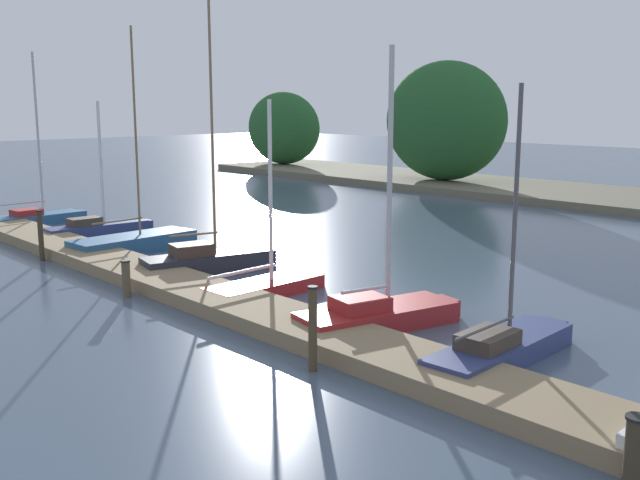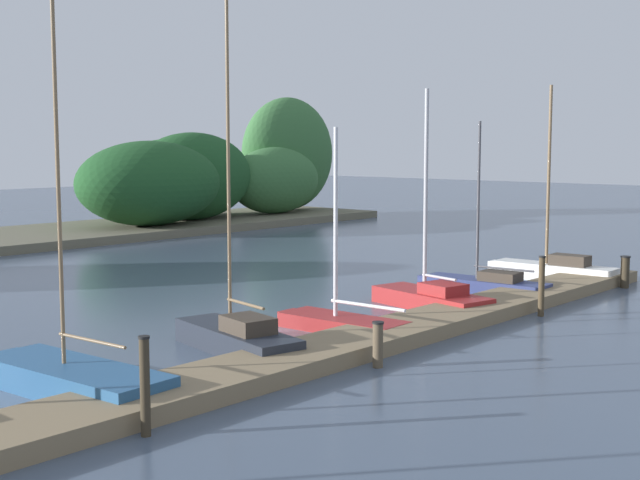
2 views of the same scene
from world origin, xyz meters
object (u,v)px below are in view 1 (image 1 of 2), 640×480
(sailboat_1, at_px, (100,227))
(sailboat_2, at_px, (138,241))
(sailboat_0, at_px, (40,215))
(mooring_piling_1, at_px, (41,235))
(mooring_piling_4, at_px, (635,454))
(sailboat_5, at_px, (381,311))
(mooring_piling_3, at_px, (313,329))
(sailboat_3, at_px, (210,258))
(sailboat_4, at_px, (269,284))
(mooring_piling_2, at_px, (126,278))
(sailboat_6, at_px, (504,346))

(sailboat_1, relative_size, sailboat_2, 0.68)
(sailboat_0, bearing_deg, mooring_piling_1, -115.57)
(mooring_piling_1, bearing_deg, mooring_piling_4, -0.01)
(sailboat_0, distance_m, mooring_piling_4, 26.18)
(sailboat_5, relative_size, mooring_piling_4, 5.94)
(sailboat_1, bearing_deg, mooring_piling_3, -100.70)
(sailboat_0, relative_size, sailboat_3, 0.84)
(sailboat_1, xyz_separation_m, mooring_piling_1, (2.94, -3.39, 0.48))
(sailboat_0, relative_size, sailboat_4, 1.38)
(mooring_piling_4, bearing_deg, mooring_piling_3, -178.53)
(sailboat_0, xyz_separation_m, sailboat_2, (7.71, 0.22, -0.03))
(sailboat_1, height_order, mooring_piling_2, sailboat_1)
(sailboat_3, height_order, mooring_piling_2, sailboat_3)
(sailboat_2, xyz_separation_m, sailboat_6, (14.44, -0.14, -0.01))
(sailboat_0, relative_size, mooring_piling_2, 7.17)
(sailboat_2, bearing_deg, sailboat_3, -93.22)
(mooring_piling_1, height_order, mooring_piling_4, mooring_piling_1)
(sailboat_5, height_order, mooring_piling_1, sailboat_5)
(sailboat_1, bearing_deg, sailboat_2, -93.96)
(sailboat_1, distance_m, sailboat_4, 10.93)
(mooring_piling_4, bearing_deg, sailboat_6, 143.23)
(sailboat_1, xyz_separation_m, sailboat_6, (17.94, -0.50, -0.03))
(sailboat_6, xyz_separation_m, mooring_piling_4, (3.87, -2.89, 0.21))
(sailboat_4, xyz_separation_m, mooring_piling_2, (-2.18, -2.89, 0.22))
(sailboat_1, xyz_separation_m, mooring_piling_3, (15.84, -3.54, 0.49))
(mooring_piling_1, bearing_deg, sailboat_3, 32.70)
(sailboat_5, height_order, mooring_piling_4, sailboat_5)
(sailboat_6, bearing_deg, sailboat_2, 85.78)
(sailboat_1, bearing_deg, sailboat_6, -89.69)
(sailboat_2, xyz_separation_m, sailboat_5, (11.36, -0.26, 0.05))
(sailboat_5, distance_m, sailboat_6, 3.09)
(sailboat_4, xyz_separation_m, sailboat_6, (7.03, 0.15, 0.04))
(mooring_piling_2, bearing_deg, sailboat_1, 157.91)
(sailboat_4, height_order, mooring_piling_3, sailboat_4)
(mooring_piling_2, bearing_deg, mooring_piling_3, 0.00)
(sailboat_2, bearing_deg, sailboat_1, 80.36)
(sailboat_1, relative_size, sailboat_5, 0.81)
(mooring_piling_1, xyz_separation_m, mooring_piling_3, (12.90, -0.16, 0.01))
(sailboat_2, distance_m, mooring_piling_4, 18.56)
(mooring_piling_3, bearing_deg, mooring_piling_2, -180.00)
(sailboat_0, distance_m, mooring_piling_3, 20.28)
(sailboat_2, bearing_deg, sailboat_5, -95.11)
(sailboat_3, height_order, mooring_piling_1, sailboat_3)
(sailboat_4, distance_m, sailboat_6, 7.03)
(sailboat_1, distance_m, sailboat_5, 14.87)
(sailboat_3, bearing_deg, mooring_piling_4, -90.24)
(sailboat_5, xyz_separation_m, sailboat_6, (3.08, 0.12, -0.06))
(sailboat_1, xyz_separation_m, mooring_piling_2, (8.72, -3.54, 0.16))
(sailboat_1, bearing_deg, sailboat_4, -91.50)
(sailboat_2, height_order, mooring_piling_2, sailboat_2)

